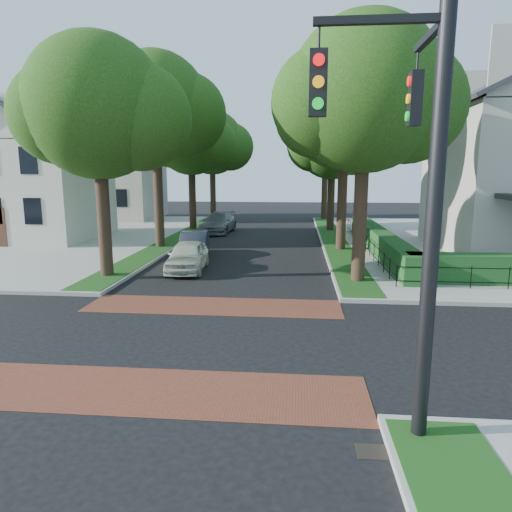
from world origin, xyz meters
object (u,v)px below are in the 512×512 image
(parked_car_rear, at_px, (218,223))
(parked_car_front, at_px, (188,256))
(parked_car_middle, at_px, (194,244))
(traffic_signal, at_px, (420,171))

(parked_car_rear, bearing_deg, parked_car_front, -82.67)
(parked_car_front, distance_m, parked_car_middle, 3.78)
(parked_car_front, bearing_deg, parked_car_rear, 90.09)
(parked_car_rear, bearing_deg, parked_car_middle, -84.24)
(parked_car_middle, bearing_deg, parked_car_front, -89.61)
(traffic_signal, bearing_deg, parked_car_middle, 114.34)
(parked_car_front, xyz_separation_m, parked_car_rear, (-0.94, 13.96, 0.04))
(traffic_signal, height_order, parked_car_rear, traffic_signal)
(parked_car_front, height_order, parked_car_rear, parked_car_rear)
(traffic_signal, xyz_separation_m, parked_car_middle, (-7.72, 17.07, -4.02))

